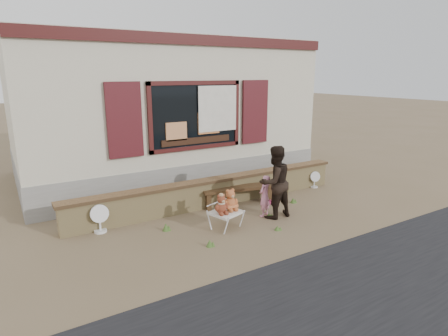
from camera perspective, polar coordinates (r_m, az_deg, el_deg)
ground at (r=8.26m, az=2.18°, el=-7.62°), size 80.00×80.00×0.00m
shopfront at (r=11.72m, az=-10.01°, el=8.76°), size 8.04×5.13×4.00m
brick_wall at (r=8.95m, az=-1.33°, el=-3.55°), size 7.10×0.36×0.67m
bench at (r=8.95m, az=2.13°, el=-3.63°), size 1.80×0.72×0.45m
folding_chair at (r=7.63m, az=0.26°, el=-6.88°), size 0.71×0.67×0.36m
teddy_bear_left at (r=7.45m, az=-0.44°, el=-5.47°), size 0.36×0.34×0.41m
teddy_bear_right at (r=7.64m, az=0.95°, el=-4.77°), size 0.41×0.38×0.46m
child at (r=8.27m, az=6.21°, el=-4.25°), size 0.40×0.33×0.93m
adult at (r=8.14m, az=7.73°, el=-2.15°), size 0.79×0.62×1.59m
fan_left at (r=7.85m, az=-18.45°, el=-7.28°), size 0.36×0.25×0.58m
fan_right at (r=10.62m, az=13.62°, el=-1.70°), size 0.30×0.20×0.46m
grass_tufts at (r=8.16m, az=3.37°, el=-7.44°), size 3.45×1.57×0.16m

